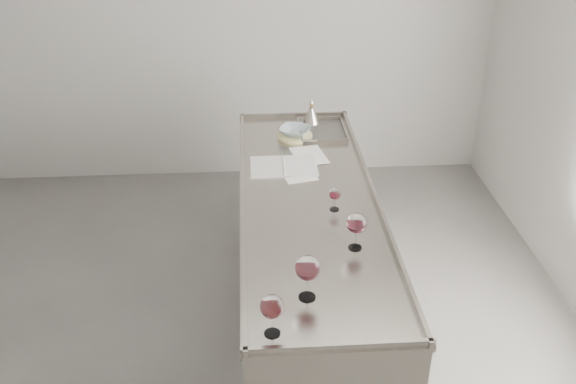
{
  "coord_description": "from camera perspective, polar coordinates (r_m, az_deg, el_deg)",
  "views": [
    {
      "loc": [
        0.17,
        -2.77,
        2.7
      ],
      "look_at": [
        0.38,
        0.25,
        1.02
      ],
      "focal_mm": 40.0,
      "sensor_mm": 36.0,
      "label": 1
    }
  ],
  "objects": [
    {
      "name": "room_shell",
      "position": [
        3.06,
        -6.76,
        3.74
      ],
      "size": [
        4.54,
        5.04,
        2.84
      ],
      "color": "#565350",
      "rests_on": "ground"
    },
    {
      "name": "counter",
      "position": [
        3.81,
        1.81,
        -6.78
      ],
      "size": [
        0.77,
        2.42,
        0.97
      ],
      "color": "gray",
      "rests_on": "ground"
    },
    {
      "name": "wine_glass_left",
      "position": [
        2.57,
        -1.45,
        -10.24
      ],
      "size": [
        0.1,
        0.1,
        0.19
      ],
      "rotation": [
        0.0,
        0.0,
        0.05
      ],
      "color": "white",
      "rests_on": "counter"
    },
    {
      "name": "wine_glass_middle",
      "position": [
        2.74,
        1.75,
        -6.85
      ],
      "size": [
        0.11,
        0.11,
        0.21
      ],
      "rotation": [
        0.0,
        0.0,
        0.25
      ],
      "color": "white",
      "rests_on": "counter"
    },
    {
      "name": "wine_glass_right",
      "position": [
        3.09,
        6.11,
        -2.87
      ],
      "size": [
        0.1,
        0.1,
        0.19
      ],
      "rotation": [
        0.0,
        0.0,
        -0.09
      ],
      "color": "white",
      "rests_on": "counter"
    },
    {
      "name": "wine_glass_small",
      "position": [
        3.42,
        4.19,
        -0.22
      ],
      "size": [
        0.06,
        0.06,
        0.13
      ],
      "rotation": [
        0.0,
        0.0,
        0.25
      ],
      "color": "white",
      "rests_on": "counter"
    },
    {
      "name": "notebook",
      "position": [
        3.89,
        -0.39,
        2.3
      ],
      "size": [
        0.4,
        0.28,
        0.02
      ],
      "rotation": [
        0.0,
        0.0,
        -0.0
      ],
      "color": "silver",
      "rests_on": "counter"
    },
    {
      "name": "loose_paper_top",
      "position": [
        3.84,
        0.77,
        1.8
      ],
      "size": [
        0.25,
        0.3,
        0.0
      ],
      "primitive_type": "cube",
      "rotation": [
        0.0,
        0.0,
        0.24
      ],
      "color": "silver",
      "rests_on": "counter"
    },
    {
      "name": "loose_paper_under",
      "position": [
        4.03,
        1.89,
        3.27
      ],
      "size": [
        0.24,
        0.31,
        0.0
      ],
      "primitive_type": "cube",
      "rotation": [
        0.0,
        0.0,
        0.19
      ],
      "color": "white",
      "rests_on": "counter"
    },
    {
      "name": "trivet",
      "position": [
        4.29,
        0.61,
        5.02
      ],
      "size": [
        0.29,
        0.29,
        0.02
      ],
      "primitive_type": "cylinder",
      "rotation": [
        0.0,
        0.0,
        0.24
      ],
      "color": "#D4CC89",
      "rests_on": "counter"
    },
    {
      "name": "ceramic_bowl",
      "position": [
        4.28,
        0.61,
        5.44
      ],
      "size": [
        0.26,
        0.26,
        0.05
      ],
      "primitive_type": "imported",
      "rotation": [
        0.0,
        0.0,
        -0.43
      ],
      "color": "#91A2A9",
      "rests_on": "trivet"
    },
    {
      "name": "wine_funnel",
      "position": [
        4.5,
        2.08,
        6.83
      ],
      "size": [
        0.12,
        0.12,
        0.18
      ],
      "rotation": [
        0.0,
        0.0,
        -0.36
      ],
      "color": "#9C948B",
      "rests_on": "counter"
    }
  ]
}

